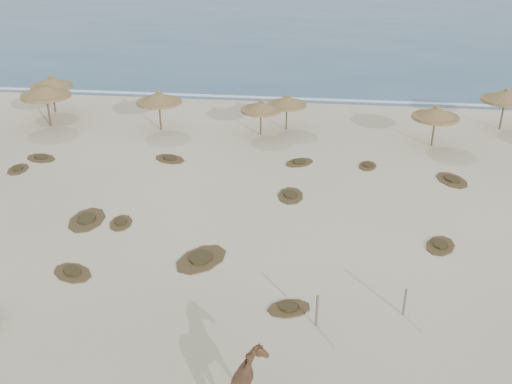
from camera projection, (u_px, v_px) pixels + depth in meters
The scene contains 25 objects.
ground at pixel (188, 273), 23.67m from camera, with size 160.00×160.00×0.00m, color beige.
ocean at pixel (297, 12), 90.79m from camera, with size 200.00×100.00×0.01m, color #29547B.
foam_line at pixel (261, 98), 46.94m from camera, with size 70.00×0.60×0.01m, color white.
palapa_0 at pixel (51, 83), 42.46m from camera, with size 4.07×4.07×2.93m.
palapa_1 at pixel (45, 91), 39.45m from camera, with size 3.52×3.52×3.22m.
palapa_2 at pixel (159, 98), 38.83m from camera, with size 3.16×3.16×2.91m.
palapa_3 at pixel (261, 107), 37.97m from camera, with size 3.33×3.33×2.57m.
palapa_4 at pixel (287, 101), 39.05m from camera, with size 2.98×2.98×2.57m.
palapa_5 at pixel (436, 113), 36.03m from camera, with size 3.38×3.38×2.81m.
palapa_6 at pixel (506, 96), 38.92m from camera, with size 4.03×4.03×3.03m.
fence_post_near at pixel (317, 311), 20.32m from camera, with size 0.10×0.10×1.29m, color #716355.
fence_post_far at pixel (405, 302), 20.90m from camera, with size 0.08×0.08×1.14m, color #716355.
scrub_1 at pixel (87, 220), 27.75m from camera, with size 1.84×2.68×0.16m.
scrub_2 at pixel (121, 223), 27.47m from camera, with size 1.32×1.80×0.16m.
scrub_3 at pixel (290, 195), 30.19m from camera, with size 1.43×2.14×0.16m.
scrub_4 at pixel (440, 245), 25.55m from camera, with size 1.85×2.20×0.16m.
scrub_5 at pixel (452, 180), 31.98m from camera, with size 2.20×2.67×0.16m.
scrub_6 at pixel (41, 158), 34.94m from camera, with size 2.36×1.97×0.16m.
scrub_7 at pixel (299, 162), 34.30m from camera, with size 2.23×2.17×0.16m.
scrub_8 at pixel (18, 169), 33.37m from camera, with size 1.38×1.89×0.16m.
scrub_9 at pixel (201, 259), 24.54m from camera, with size 2.82×3.18×0.16m.
scrub_10 at pixel (367, 166), 33.84m from camera, with size 1.37×1.77×0.16m.
scrub_11 at pixel (72, 272), 23.59m from camera, with size 2.27×2.01×0.16m.
scrub_12 at pixel (289, 308), 21.43m from camera, with size 1.98×1.65×0.16m.
scrub_13 at pixel (170, 159), 34.82m from camera, with size 2.45×2.15×0.16m.
Camera 1 is at (5.29, -19.39, 13.24)m, focal length 40.00 mm.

